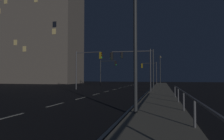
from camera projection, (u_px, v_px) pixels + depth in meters
name	position (u px, v px, depth m)	size (l,w,h in m)	color
ground_plane	(98.00, 94.00, 20.75)	(112.00, 112.00, 0.00)	black
sidewalk_right	(160.00, 95.00, 19.05)	(2.75, 77.00, 0.14)	gray
lane_markings_center	(107.00, 91.00, 24.13)	(0.14, 50.00, 0.01)	silver
lane_edge_line	(148.00, 91.00, 24.29)	(0.14, 53.00, 0.01)	silver
traffic_light_mid_right	(149.00, 69.00, 40.90)	(3.42, 0.42, 4.96)	#38383D
traffic_light_near_left	(107.00, 68.00, 38.87)	(3.60, 0.59, 5.40)	#2D3033
traffic_light_far_right	(139.00, 61.00, 27.86)	(4.87, 0.64, 5.78)	#2D3033
traffic_light_far_center	(87.00, 62.00, 27.74)	(4.25, 0.54, 5.72)	#4C4C51
traffic_light_overhead_east	(132.00, 61.00, 22.86)	(4.96, 0.63, 5.07)	#38383D
street_lamp_across_street	(160.00, 67.00, 42.76)	(0.56, 1.69, 6.62)	#2D3033
street_lamp_median	(131.00, 16.00, 9.04)	(1.44, 0.95, 7.80)	#2D3033
barrier_fence	(188.00, 100.00, 8.03)	(0.09, 16.86, 0.98)	#59595E
building_distant	(38.00, 34.00, 57.01)	(25.28, 10.56, 29.80)	#6B6056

